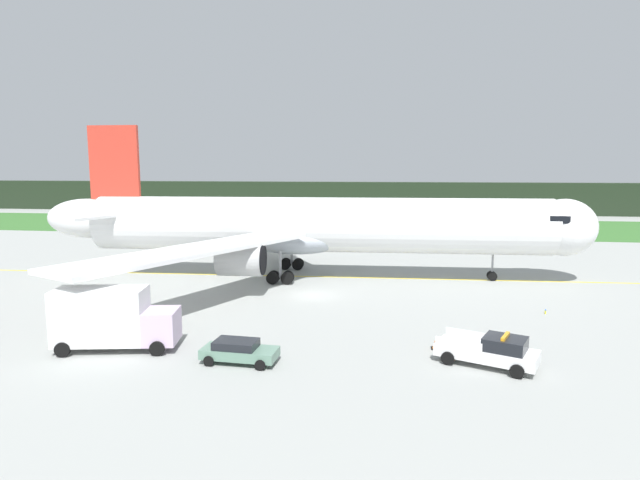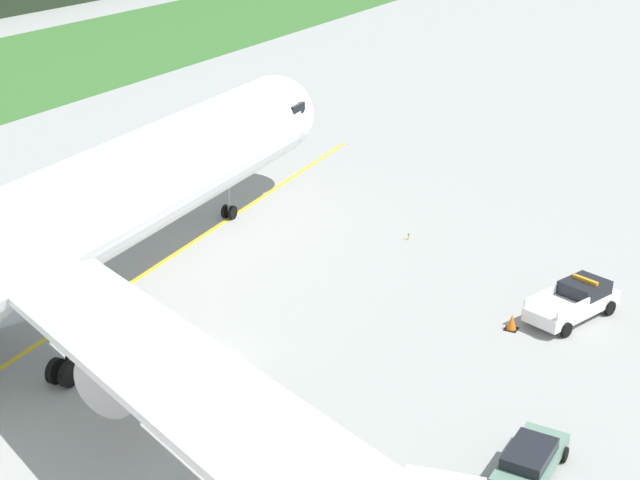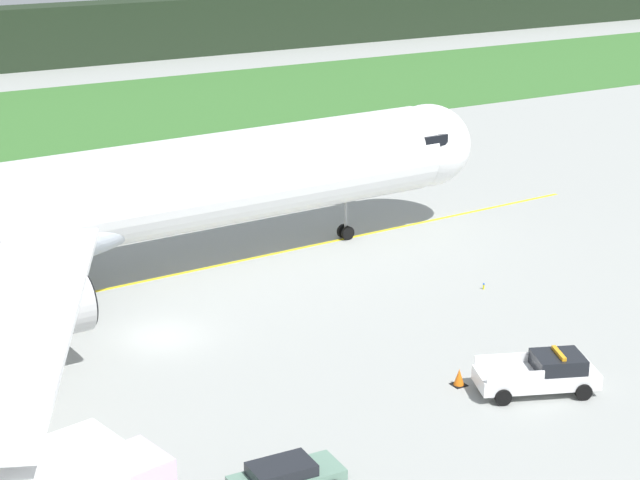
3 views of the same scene
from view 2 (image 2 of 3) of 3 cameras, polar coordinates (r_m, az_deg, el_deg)
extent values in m
plane|color=#9A9D99|center=(44.25, -7.47, -7.33)|extent=(320.00, 320.00, 0.00)
cube|color=yellow|center=(48.29, -15.75, -5.37)|extent=(72.85, 3.88, 0.01)
cylinder|color=white|center=(46.14, -16.43, 0.56)|extent=(45.79, 7.73, 5.49)
ellipsoid|color=white|center=(65.08, -2.86, 7.63)|extent=(6.31, 5.78, 5.49)
ellipsoid|color=#AEB7C2|center=(45.15, -18.06, -2.20)|extent=(10.50, 6.26, 3.02)
cube|color=black|center=(63.73, -3.41, 8.19)|extent=(2.05, 5.30, 0.70)
cube|color=white|center=(33.33, -8.18, -8.66)|extent=(13.87, 23.45, 0.35)
cylinder|color=#B6B6B6|center=(37.82, -11.29, -7.35)|extent=(4.00, 3.07, 2.88)
cylinder|color=black|center=(39.23, -9.63, -6.09)|extent=(0.25, 2.65, 2.65)
cylinder|color=gray|center=(60.60, -5.62, 2.88)|extent=(0.20, 0.20, 2.62)
cylinder|color=black|center=(61.17, -5.78, 1.75)|extent=(0.91, 0.26, 0.90)
cylinder|color=black|center=(60.92, -5.36, 1.68)|extent=(0.91, 0.26, 0.90)
cylinder|color=gray|center=(43.12, -15.06, -5.90)|extent=(0.28, 0.28, 2.62)
cylinder|color=black|center=(44.40, -14.68, -6.92)|extent=(1.21, 0.36, 1.20)
cylinder|color=black|center=(44.00, -13.96, -7.13)|extent=(1.21, 0.36, 1.20)
cylinder|color=black|center=(43.48, -15.82, -7.71)|extent=(1.21, 0.36, 1.20)
cylinder|color=black|center=(43.08, -15.10, -7.92)|extent=(1.21, 0.36, 1.20)
cube|color=white|center=(49.11, 15.12, -3.87)|extent=(5.85, 4.00, 0.70)
cube|color=black|center=(49.58, 15.87, -2.81)|extent=(2.75, 2.59, 0.70)
cube|color=white|center=(48.38, 13.35, -3.35)|extent=(2.46, 1.10, 0.45)
cube|color=white|center=(47.39, 15.23, -4.10)|extent=(2.46, 1.10, 0.45)
cube|color=orange|center=(49.40, 15.92, -2.36)|extent=(0.74, 1.41, 0.16)
cylinder|color=black|center=(51.20, 15.34, -3.23)|extent=(0.79, 0.51, 0.76)
cylinder|color=black|center=(50.20, 17.29, -3.99)|extent=(0.79, 0.51, 0.76)
cylinder|color=black|center=(48.41, 12.79, -4.49)|extent=(0.79, 0.51, 0.76)
cylinder|color=black|center=(47.35, 14.80, -5.33)|extent=(0.79, 0.51, 0.76)
cube|color=slate|center=(37.08, 12.73, -13.07)|extent=(4.41, 1.99, 0.55)
cube|color=black|center=(36.63, 12.69, -12.60)|extent=(2.50, 1.67, 0.45)
cylinder|color=black|center=(38.64, 12.13, -11.91)|extent=(0.61, 0.21, 0.60)
cylinder|color=black|center=(38.27, 14.72, -12.55)|extent=(0.61, 0.21, 0.60)
cube|color=black|center=(47.62, 11.60, -5.35)|extent=(0.65, 0.65, 0.03)
cone|color=orange|center=(47.44, 11.64, -4.92)|extent=(0.50, 0.50, 0.78)
cylinder|color=yellow|center=(57.72, 5.43, 0.16)|extent=(0.10, 0.10, 0.27)
sphere|color=blue|center=(57.65, 5.43, 0.34)|extent=(0.12, 0.12, 0.12)
camera|label=1|loc=(45.25, 53.43, -0.59)|focal=29.11mm
camera|label=3|loc=(27.97, 90.00, 0.85)|focal=60.07mm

